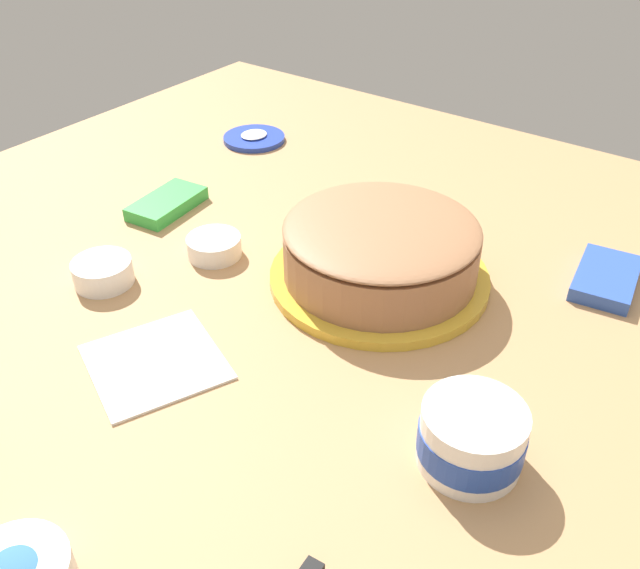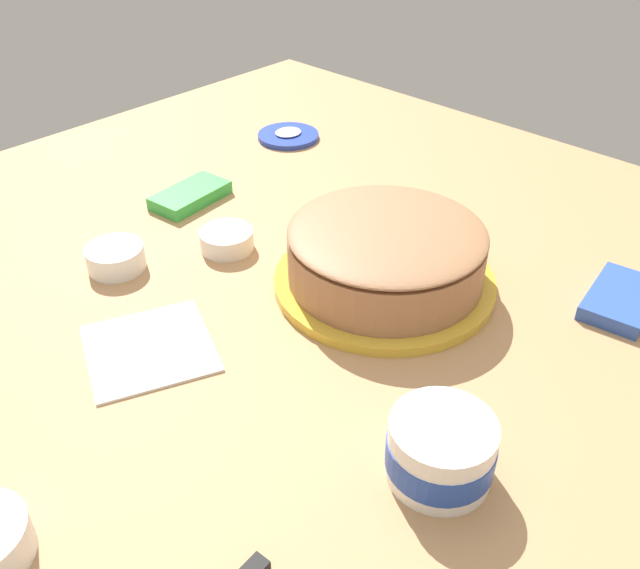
{
  "view_description": "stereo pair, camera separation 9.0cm",
  "coord_description": "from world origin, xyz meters",
  "px_view_note": "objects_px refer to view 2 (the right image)",
  "views": [
    {
      "loc": [
        0.54,
        0.45,
        0.56
      ],
      "look_at": [
        -0.05,
        0.02,
        0.04
      ],
      "focal_mm": 38.64,
      "sensor_mm": 36.0,
      "label": 1
    },
    {
      "loc": [
        0.48,
        0.52,
        0.56
      ],
      "look_at": [
        -0.05,
        0.02,
        0.04
      ],
      "focal_mm": 38.64,
      "sensor_mm": 36.0,
      "label": 2
    }
  ],
  "objects_px": {
    "frosted_cake": "(386,257)",
    "sprinkle_bowl_orange": "(115,257)",
    "frosting_tub": "(441,449)",
    "frosting_tub_lid": "(288,136)",
    "candy_box_lower": "(190,195)",
    "candy_box_upper": "(621,299)",
    "sprinkle_bowl_yellow": "(227,240)",
    "paper_napkin": "(149,347)"
  },
  "relations": [
    {
      "from": "candy_box_lower",
      "to": "paper_napkin",
      "type": "bearing_deg",
      "value": 37.97
    },
    {
      "from": "sprinkle_bowl_yellow",
      "to": "frosted_cake",
      "type": "bearing_deg",
      "value": 110.7
    },
    {
      "from": "candy_box_lower",
      "to": "frosting_tub",
      "type": "bearing_deg",
      "value": 67.35
    },
    {
      "from": "sprinkle_bowl_orange",
      "to": "frosting_tub_lid",
      "type": "bearing_deg",
      "value": -163.18
    },
    {
      "from": "sprinkle_bowl_orange",
      "to": "candy_box_lower",
      "type": "relative_size",
      "value": 0.63
    },
    {
      "from": "frosting_tub_lid",
      "to": "candy_box_upper",
      "type": "distance_m",
      "value": 0.72
    },
    {
      "from": "frosted_cake",
      "to": "sprinkle_bowl_orange",
      "type": "relative_size",
      "value": 3.72
    },
    {
      "from": "sprinkle_bowl_orange",
      "to": "sprinkle_bowl_yellow",
      "type": "bearing_deg",
      "value": 152.18
    },
    {
      "from": "sprinkle_bowl_yellow",
      "to": "sprinkle_bowl_orange",
      "type": "bearing_deg",
      "value": -27.82
    },
    {
      "from": "frosting_tub",
      "to": "frosting_tub_lid",
      "type": "bearing_deg",
      "value": -124.37
    },
    {
      "from": "sprinkle_bowl_orange",
      "to": "candy_box_lower",
      "type": "bearing_deg",
      "value": -157.25
    },
    {
      "from": "paper_napkin",
      "to": "candy_box_lower",
      "type": "bearing_deg",
      "value": -135.61
    },
    {
      "from": "sprinkle_bowl_yellow",
      "to": "candy_box_upper",
      "type": "distance_m",
      "value": 0.56
    },
    {
      "from": "candy_box_upper",
      "to": "paper_napkin",
      "type": "height_order",
      "value": "candy_box_upper"
    },
    {
      "from": "frosted_cake",
      "to": "frosting_tub_lid",
      "type": "bearing_deg",
      "value": -119.85
    },
    {
      "from": "frosted_cake",
      "to": "sprinkle_bowl_yellow",
      "type": "distance_m",
      "value": 0.25
    },
    {
      "from": "sprinkle_bowl_orange",
      "to": "paper_napkin",
      "type": "height_order",
      "value": "sprinkle_bowl_orange"
    },
    {
      "from": "sprinkle_bowl_yellow",
      "to": "candy_box_upper",
      "type": "bearing_deg",
      "value": 118.6
    },
    {
      "from": "frosted_cake",
      "to": "sprinkle_bowl_orange",
      "type": "distance_m",
      "value": 0.39
    },
    {
      "from": "frosted_cake",
      "to": "candy_box_upper",
      "type": "height_order",
      "value": "frosted_cake"
    },
    {
      "from": "frosting_tub_lid",
      "to": "paper_napkin",
      "type": "distance_m",
      "value": 0.66
    },
    {
      "from": "frosted_cake",
      "to": "sprinkle_bowl_yellow",
      "type": "relative_size",
      "value": 3.83
    },
    {
      "from": "candy_box_lower",
      "to": "candy_box_upper",
      "type": "distance_m",
      "value": 0.69
    },
    {
      "from": "sprinkle_bowl_orange",
      "to": "candy_box_upper",
      "type": "relative_size",
      "value": 0.63
    },
    {
      "from": "frosted_cake",
      "to": "candy_box_lower",
      "type": "xyz_separation_m",
      "value": [
        0.03,
        -0.39,
        -0.04
      ]
    },
    {
      "from": "candy_box_lower",
      "to": "frosted_cake",
      "type": "bearing_deg",
      "value": 88.41
    },
    {
      "from": "candy_box_upper",
      "to": "paper_napkin",
      "type": "distance_m",
      "value": 0.62
    },
    {
      "from": "frosted_cake",
      "to": "sprinkle_bowl_orange",
      "type": "height_order",
      "value": "frosted_cake"
    },
    {
      "from": "frosted_cake",
      "to": "sprinkle_bowl_yellow",
      "type": "bearing_deg",
      "value": -69.3
    },
    {
      "from": "frosting_tub",
      "to": "frosting_tub_lid",
      "type": "height_order",
      "value": "frosting_tub"
    },
    {
      "from": "frosting_tub_lid",
      "to": "sprinkle_bowl_yellow",
      "type": "xyz_separation_m",
      "value": [
        0.35,
        0.23,
        0.01
      ]
    },
    {
      "from": "frosting_tub_lid",
      "to": "paper_napkin",
      "type": "bearing_deg",
      "value": 30.39
    },
    {
      "from": "frosting_tub_lid",
      "to": "sprinkle_bowl_orange",
      "type": "relative_size",
      "value": 1.47
    },
    {
      "from": "frosted_cake",
      "to": "frosting_tub",
      "type": "height_order",
      "value": "frosted_cake"
    },
    {
      "from": "frosted_cake",
      "to": "candy_box_lower",
      "type": "bearing_deg",
      "value": -85.18
    },
    {
      "from": "frosted_cake",
      "to": "paper_napkin",
      "type": "relative_size",
      "value": 2.06
    },
    {
      "from": "frosting_tub_lid",
      "to": "frosted_cake",
      "type": "bearing_deg",
      "value": 60.15
    },
    {
      "from": "sprinkle_bowl_yellow",
      "to": "candy_box_lower",
      "type": "distance_m",
      "value": 0.17
    },
    {
      "from": "frosting_tub",
      "to": "paper_napkin",
      "type": "xyz_separation_m",
      "value": [
        0.09,
        -0.37,
        -0.03
      ]
    },
    {
      "from": "frosting_tub",
      "to": "sprinkle_bowl_orange",
      "type": "xyz_separation_m",
      "value": [
        0.01,
        -0.56,
        -0.02
      ]
    },
    {
      "from": "frosted_cake",
      "to": "candy_box_lower",
      "type": "relative_size",
      "value": 2.36
    },
    {
      "from": "frosted_cake",
      "to": "sprinkle_bowl_orange",
      "type": "xyz_separation_m",
      "value": [
        0.23,
        -0.31,
        -0.03
      ]
    }
  ]
}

